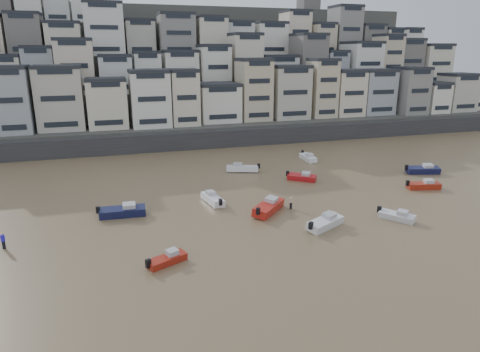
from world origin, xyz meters
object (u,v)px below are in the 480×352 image
object	(u,v)px
boat_g	(423,169)
person_blue	(3,241)
boat_a	(325,221)
boat_k	(122,210)
boat_e	(302,176)
boat_c	(269,206)
boat_i	(308,157)
person_pink	(291,202)
boat_d	(424,184)
boat_j	(167,258)
boat_b	(397,215)
boat_h	(242,167)
boat_f	(213,198)

from	to	relation	value
boat_g	person_blue	size ratio (longest dim) A/B	3.31
boat_a	boat_k	xyz separation A→B (m)	(-21.64, 10.36, 0.05)
boat_e	boat_k	distance (m)	27.91
boat_k	boat_g	bearing A→B (deg)	9.14
boat_c	boat_i	bearing A→B (deg)	9.06
boat_a	person_pink	xyz separation A→B (m)	(-1.22, 6.72, 0.11)
boat_d	boat_j	bearing A→B (deg)	-149.15
boat_i	boat_k	bearing A→B (deg)	-58.90
boat_d	person_blue	distance (m)	54.07
boat_d	boat_j	world-z (taller)	boat_d
boat_b	boat_k	size ratio (longest dim) A/B	0.76
boat_c	boat_e	distance (m)	14.70
boat_e	boat_g	world-z (taller)	boat_g
boat_h	person_blue	world-z (taller)	person_blue
boat_d	person_pink	size ratio (longest dim) A/B	2.94
boat_c	person_blue	world-z (taller)	person_blue
boat_h	boat_k	distance (m)	24.60
boat_e	person_pink	size ratio (longest dim) A/B	2.75
boat_f	boat_i	world-z (taller)	boat_i
boat_i	boat_f	bearing A→B (deg)	-50.03
person_blue	boat_e	bearing A→B (deg)	18.02
boat_c	boat_f	bearing A→B (deg)	92.27
boat_g	boat_k	bearing A→B (deg)	-158.07
boat_a	boat_g	world-z (taller)	boat_g
boat_g	boat_b	bearing A→B (deg)	-120.61
boat_c	boat_i	xyz separation A→B (m)	(16.15, 22.16, -0.14)
person_pink	boat_c	bearing A→B (deg)	-174.82
boat_h	person_pink	xyz separation A→B (m)	(0.64, -18.26, 0.09)
boat_a	boat_c	bearing A→B (deg)	97.59
boat_f	boat_a	bearing A→B (deg)	-148.76
boat_e	boat_f	distance (m)	16.48
boat_j	person_blue	bearing A→B (deg)	126.59
boat_h	boat_i	xyz separation A→B (m)	(13.66, 3.62, -0.06)
boat_j	person_pink	distance (m)	19.72
boat_h	boat_a	bearing A→B (deg)	113.55
boat_a	boat_d	size ratio (longest dim) A/B	1.09
boat_d	boat_k	bearing A→B (deg)	-168.63
boat_a	boat_j	size ratio (longest dim) A/B	1.32
boat_a	boat_c	xyz separation A→B (m)	(-4.35, 6.44, 0.10)
person_pink	boat_a	bearing A→B (deg)	-79.74
boat_a	boat_k	distance (m)	23.99
boat_i	boat_k	world-z (taller)	boat_k
boat_e	person_blue	bearing A→B (deg)	-123.25
boat_b	boat_e	size ratio (longest dim) A/B	0.94
boat_d	boat_k	size ratio (longest dim) A/B	0.86
boat_j	boat_f	bearing A→B (deg)	36.32
boat_b	boat_d	world-z (taller)	boat_d
boat_c	boat_g	size ratio (longest dim) A/B	1.10
boat_a	boat_i	bearing A→B (deg)	41.13
boat_i	person_pink	size ratio (longest dim) A/B	3.04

